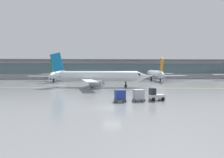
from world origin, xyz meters
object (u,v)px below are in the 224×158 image
Objects in this scene: taxiing_regional_jet at (98,77)px; cargo_dolly_trailing at (120,95)px; gate_airplane_1 at (59,74)px; baggage_tug at (155,95)px; cargo_dolly_lead at (139,95)px; gate_airplane_2 at (155,74)px.

taxiing_regional_jet is 27.35m from cargo_dolly_trailing.
taxiing_regional_jet is at bearing -148.29° from gate_airplane_1.
gate_airplane_1 is 60.81m from baggage_tug.
cargo_dolly_lead is at bearing -0.00° from cargo_dolly_trailing.
taxiing_regional_jet is 10.80× the size of baggage_tug.
cargo_dolly_trailing is (3.39, -27.07, -1.91)m from taxiing_regional_jet.
taxiing_regional_jet reaches higher than cargo_dolly_trailing.
gate_airplane_1 is 33.03m from taxiing_regional_jet.
cargo_dolly_lead is at bearing 180.00° from baggage_tug.
baggage_tug is at bearing -152.21° from gate_airplane_1.
taxiing_regional_jet reaches higher than gate_airplane_2.
gate_airplane_1 is 11.80× the size of cargo_dolly_lead.
gate_airplane_2 is 12.34× the size of cargo_dolly_trailing.
baggage_tug is 1.20× the size of cargo_dolly_trailing.
cargo_dolly_trailing is at bearing -76.01° from taxiing_regional_jet.
taxiing_regional_jet is 27.51m from cargo_dolly_lead.
gate_airplane_2 is at bearing -86.98° from gate_airplane_1.
gate_airplane_1 is at bearing 92.29° from gate_airplane_2.
gate_airplane_2 is at bearing 56.86° from taxiing_regional_jet.
baggage_tug is at bearing -63.26° from taxiing_regional_jet.
baggage_tug is at bearing -0.00° from cargo_dolly_lead.
cargo_dolly_lead is (-2.94, -0.39, 0.16)m from baggage_tug.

